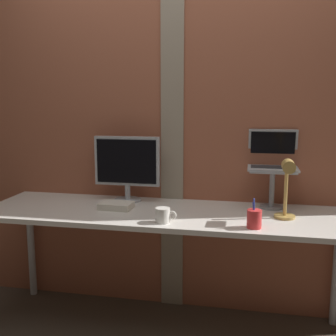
{
  "coord_description": "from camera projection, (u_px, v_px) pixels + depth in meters",
  "views": [
    {
      "loc": [
        0.45,
        -2.38,
        1.45
      ],
      "look_at": [
        -0.05,
        0.09,
        1.02
      ],
      "focal_mm": 44.09,
      "sensor_mm": 36.0,
      "label": 1
    }
  ],
  "objects": [
    {
      "name": "ground_plane",
      "position": [
        173.0,
        328.0,
        2.63
      ],
      "size": [
        6.0,
        6.0,
        0.0
      ],
      "primitive_type": "plane",
      "color": "#4C4238"
    },
    {
      "name": "brick_wall_back",
      "position": [
        184.0,
        127.0,
        2.78
      ],
      "size": [
        3.32,
        0.16,
        2.51
      ],
      "color": "#9E563D",
      "rests_on": "ground_plane"
    },
    {
      "name": "desk",
      "position": [
        165.0,
        222.0,
        2.51
      ],
      "size": [
        2.24,
        0.65,
        0.77
      ],
      "color": "silver",
      "rests_on": "ground_plane"
    },
    {
      "name": "monitor",
      "position": [
        127.0,
        164.0,
        2.71
      ],
      "size": [
        0.44,
        0.18,
        0.43
      ],
      "color": "#ADB2B7",
      "rests_on": "desk"
    },
    {
      "name": "laptop_stand",
      "position": [
        272.0,
        182.0,
        2.55
      ],
      "size": [
        0.28,
        0.22,
        0.24
      ],
      "color": "gray",
      "rests_on": "desk"
    },
    {
      "name": "laptop",
      "position": [
        273.0,
        157.0,
        2.59
      ],
      "size": [
        0.3,
        0.25,
        0.24
      ],
      "color": "#ADB2B7",
      "rests_on": "laptop_stand"
    },
    {
      "name": "desk_lamp",
      "position": [
        287.0,
        183.0,
        2.28
      ],
      "size": [
        0.12,
        0.2,
        0.35
      ],
      "color": "tan",
      "rests_on": "desk"
    },
    {
      "name": "pen_cup",
      "position": [
        254.0,
        219.0,
        2.17
      ],
      "size": [
        0.08,
        0.08,
        0.16
      ],
      "color": "red",
      "rests_on": "desk"
    },
    {
      "name": "coffee_mug",
      "position": [
        163.0,
        215.0,
        2.27
      ],
      "size": [
        0.12,
        0.08,
        0.08
      ],
      "color": "silver",
      "rests_on": "desk"
    },
    {
      "name": "paper_clutter_stack",
      "position": [
        116.0,
        206.0,
        2.56
      ],
      "size": [
        0.21,
        0.15,
        0.04
      ],
      "primitive_type": "cube",
      "rotation": [
        0.0,
        0.0,
        -0.05
      ],
      "color": "silver",
      "rests_on": "desk"
    }
  ]
}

